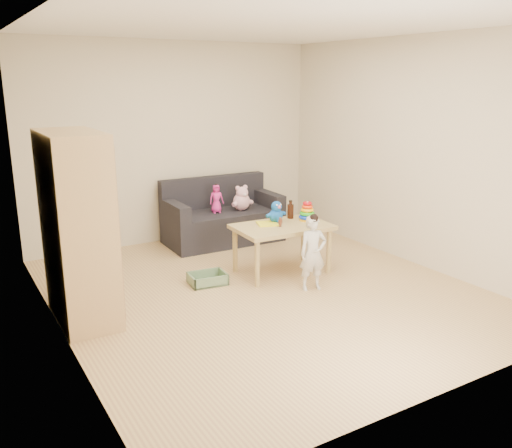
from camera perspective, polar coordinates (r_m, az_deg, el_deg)
room at (r=5.29m, az=0.93°, el=6.13°), size 4.50×4.50×4.50m
wardrobe at (r=5.01m, az=-18.28°, el=-0.45°), size 0.47×0.94×1.70m
sofa at (r=7.25m, az=-3.47°, el=-0.24°), size 1.53×0.79×0.43m
play_table at (r=6.08m, az=2.74°, el=-2.62°), size 1.08×0.71×0.55m
storage_bin at (r=5.83m, az=-5.12°, el=-5.73°), size 0.42×0.33×0.12m
toddler at (r=5.59m, az=6.01°, el=-3.17°), size 0.32×0.26×0.76m
pink_bear at (r=7.20m, az=-1.53°, el=2.58°), size 0.30×0.27×0.28m
doll at (r=7.07m, az=-4.19°, el=2.65°), size 0.20×0.16×0.36m
ring_stacker at (r=6.21m, az=5.41°, el=1.16°), size 0.19×0.19×0.22m
brown_bottle at (r=6.29m, az=3.65°, el=1.41°), size 0.07×0.07×0.21m
blue_plush at (r=6.10m, az=2.11°, el=1.33°), size 0.22×0.18×0.25m
wooden_figure at (r=5.92m, az=2.58°, el=0.22°), size 0.05×0.05×0.11m
yellow_book at (r=6.03m, az=1.20°, el=0.04°), size 0.28×0.28×0.02m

